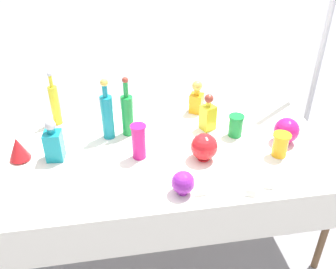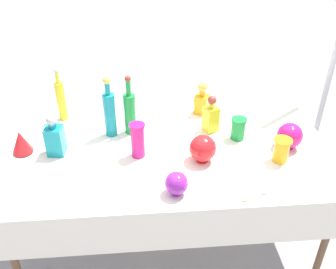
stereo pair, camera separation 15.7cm
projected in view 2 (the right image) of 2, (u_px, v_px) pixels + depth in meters
name	position (u px, v px, depth m)	size (l,w,h in m)	color
ground_plane	(168.00, 232.00, 2.78)	(40.00, 40.00, 0.00)	gray
display_table	(168.00, 157.00, 2.37)	(2.05, 1.13, 0.76)	white
tall_bottle_0	(130.00, 112.00, 2.44)	(0.08, 0.08, 0.41)	#198C38
tall_bottle_1	(110.00, 112.00, 2.41)	(0.08, 0.08, 0.42)	teal
tall_bottle_2	(61.00, 100.00, 2.59)	(0.06, 0.06, 0.38)	yellow
square_decanter_0	(202.00, 100.00, 2.69)	(0.12, 0.12, 0.24)	orange
square_decanter_1	(211.00, 116.00, 2.48)	(0.11, 0.11, 0.26)	yellow
square_decanter_2	(55.00, 138.00, 2.26)	(0.11, 0.11, 0.27)	teal
slender_vase_0	(138.00, 139.00, 2.23)	(0.10, 0.10, 0.22)	#C61972
slender_vase_1	(238.00, 128.00, 2.42)	(0.10, 0.10, 0.15)	#198C38
slender_vase_2	(282.00, 149.00, 2.21)	(0.11, 0.11, 0.15)	orange
fluted_vase_0	(21.00, 142.00, 2.28)	(0.13, 0.13, 0.15)	red
round_bowl_0	(176.00, 183.00, 1.97)	(0.13, 0.13, 0.13)	purple
round_bowl_1	(290.00, 136.00, 2.32)	(0.16, 0.16, 0.17)	#C61972
round_bowl_2	(203.00, 148.00, 2.21)	(0.16, 0.16, 0.17)	red
price_tag_left	(264.00, 191.00, 1.99)	(0.06, 0.01, 0.04)	white
price_tag_center	(194.00, 194.00, 1.97)	(0.06, 0.01, 0.04)	white
price_tag_right	(244.00, 198.00, 1.95)	(0.06, 0.01, 0.04)	white
cardboard_box_behind_left	(189.00, 135.00, 3.64)	(0.44, 0.37, 0.35)	tan
canopy_pole	(333.00, 64.00, 2.88)	(0.18, 0.18, 2.55)	silver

